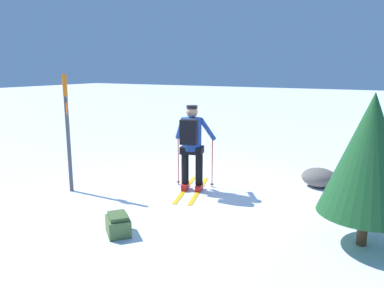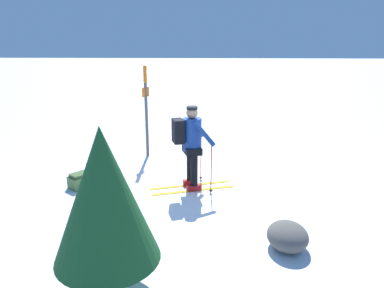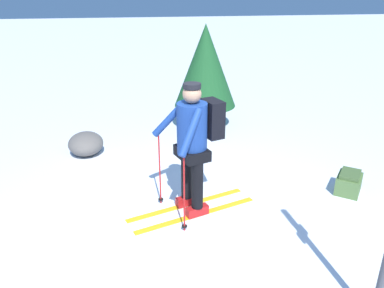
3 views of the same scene
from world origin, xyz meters
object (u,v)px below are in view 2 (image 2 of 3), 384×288
skier (190,141)px  rock_boulder (288,236)px  dropped_backpack (80,181)px  trail_marker (146,104)px  pine_tree (104,195)px

skier → rock_boulder: (2.23, 1.54, -0.83)m
dropped_backpack → trail_marker: trail_marker is taller
dropped_backpack → pine_tree: size_ratio=0.25×
pine_tree → dropped_backpack: bearing=-156.5°
rock_boulder → skier: bearing=-145.3°
rock_boulder → pine_tree: bearing=-66.8°
dropped_backpack → pine_tree: 3.73m
rock_boulder → pine_tree: size_ratio=0.34×
dropped_backpack → skier: bearing=90.6°
skier → pine_tree: pine_tree is taller
skier → pine_tree: bearing=-15.5°
skier → pine_tree: (3.27, -0.91, 0.29)m
skier → pine_tree: size_ratio=0.83×
trail_marker → rock_boulder: trail_marker is taller
trail_marker → rock_boulder: bearing=32.2°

